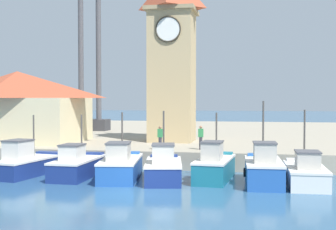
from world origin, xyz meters
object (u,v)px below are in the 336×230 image
Objects in this scene: fishing_boat_mid_right at (264,169)px; dock_worker_near_tower at (201,137)px; fishing_boat_far_left at (27,163)px; port_crane_near at (82,60)px; dock_worker_along_quay at (160,137)px; port_crane_far at (99,59)px; clock_tower at (172,51)px; fishing_boat_left_outer at (77,165)px; fishing_boat_center at (214,166)px; fishing_boat_left_inner at (121,166)px; warehouse_left at (17,106)px; fishing_boat_mid_left at (163,168)px; fishing_boat_right_inner at (306,173)px.

fishing_boat_mid_right is 7.11m from dock_worker_near_tower.
fishing_boat_far_left is 22.96m from port_crane_near.
fishing_boat_far_left reaches higher than dock_worker_near_tower.
dock_worker_near_tower is at bearing 13.42° from dock_worker_along_quay.
port_crane_near is at bearing 125.62° from dock_worker_along_quay.
port_crane_far reaches higher than fishing_boat_mid_right.
dock_worker_near_tower is at bearing -47.58° from port_crane_near.
fishing_boat_left_outer is at bearing -108.39° from clock_tower.
fishing_boat_left_outer is 8.01m from fishing_boat_center.
clock_tower is (1.04, 11.25, 7.66)m from fishing_boat_left_inner.
warehouse_left is 14.58m from port_crane_far.
fishing_boat_far_left is 3.31m from fishing_boat_left_outer.
port_crane_near reaches higher than fishing_boat_left_inner.
port_crane_far reaches higher than fishing_boat_mid_left.
fishing_boat_left_outer is at bearing -45.91° from warehouse_left.
port_crane_far is (-16.97, 22.66, 8.09)m from fishing_boat_mid_right.
clock_tower reaches higher than dock_worker_near_tower.
fishing_boat_far_left is 0.35× the size of clock_tower.
port_crane_far reaches higher than fishing_boat_far_left.
fishing_boat_far_left is 3.29× the size of dock_worker_along_quay.
fishing_boat_right_inner is at bearing -28.96° from dock_worker_along_quay.
fishing_boat_mid_left is 5.32m from dock_worker_along_quay.
fishing_boat_mid_left is at bearing -63.11° from port_crane_far.
fishing_boat_left_inner is (5.97, -0.29, 0.04)m from fishing_boat_far_left.
fishing_boat_center is (11.29, 0.38, 0.06)m from fishing_boat_far_left.
dock_worker_near_tower is (6.67, 5.40, 1.32)m from fishing_boat_left_outer.
fishing_boat_right_inner is 0.32× the size of clock_tower.
fishing_boat_center reaches higher than dock_worker_near_tower.
fishing_boat_left_outer is 24.60m from port_crane_far.
port_crane_near is 21.32m from dock_worker_along_quay.
clock_tower is 0.72× the size of port_crane_far.
fishing_boat_left_outer is at bearing -2.91° from fishing_boat_far_left.
fishing_boat_mid_left reaches higher than dock_worker_near_tower.
port_crane_far is 21.48m from dock_worker_along_quay.
fishing_boat_left_outer is 12.65m from warehouse_left.
fishing_boat_left_inner is 0.50× the size of warehouse_left.
fishing_boat_mid_left is (8.50, -0.43, 0.01)m from fishing_boat_far_left.
fishing_boat_left_outer is at bearing 178.25° from fishing_boat_mid_right.
dock_worker_along_quay is (11.80, -16.47, -6.66)m from port_crane_near.
fishing_boat_left_outer is 6.36m from dock_worker_along_quay.
warehouse_left reaches higher than fishing_boat_mid_right.
port_crane_near is (-18.51, 21.55, 7.87)m from fishing_boat_mid_right.
fishing_boat_center is (2.79, 0.81, 0.06)m from fishing_boat_mid_left.
warehouse_left is at bearing 153.50° from fishing_boat_center.
fishing_boat_center is 3.01× the size of dock_worker_near_tower.
warehouse_left is (-21.40, 8.93, 3.40)m from fishing_boat_right_inner.
fishing_boat_far_left is 10.57m from warehouse_left.
clock_tower is 13.16m from warehouse_left.
fishing_boat_left_inner is 2.54m from fishing_boat_mid_left.
fishing_boat_right_inner is at bearing -49.57° from port_crane_far.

